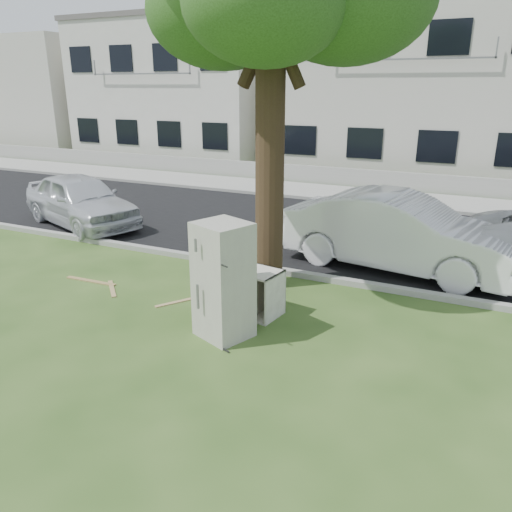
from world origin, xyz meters
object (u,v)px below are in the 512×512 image
at_px(fridge, 223,281).
at_px(cabinet, 251,291).
at_px(car_left, 80,200).
at_px(car_center, 399,232).

height_order(fridge, cabinet, fridge).
relative_size(fridge, car_left, 0.43).
xyz_separation_m(cabinet, car_left, (-6.87, 3.17, 0.33)).
distance_m(fridge, car_center, 4.70).
distance_m(car_center, car_left, 8.78).
bearing_deg(car_center, cabinet, 158.88).
bearing_deg(car_left, car_center, -68.67).
bearing_deg(cabinet, car_left, 164.38).
bearing_deg(car_left, cabinet, -94.63).
bearing_deg(fridge, car_center, 87.62).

